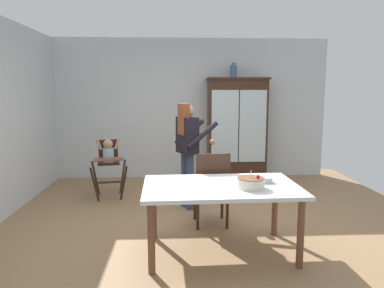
# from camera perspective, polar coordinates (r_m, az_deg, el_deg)

# --- Properties ---
(ground_plane) EXTENTS (6.24, 6.24, 0.00)m
(ground_plane) POSITION_cam_1_polar(r_m,az_deg,el_deg) (4.75, 1.27, -12.69)
(ground_plane) COLOR #93704C
(wall_back) EXTENTS (5.32, 0.06, 2.70)m
(wall_back) POSITION_cam_1_polar(r_m,az_deg,el_deg) (7.06, -0.27, 5.58)
(wall_back) COLOR silver
(wall_back) RESTS_ON ground_plane
(china_cabinet) EXTENTS (1.16, 0.48, 1.95)m
(china_cabinet) POSITION_cam_1_polar(r_m,az_deg,el_deg) (6.93, 7.12, 2.39)
(china_cabinet) COLOR #382116
(china_cabinet) RESTS_ON ground_plane
(ceramic_vase) EXTENTS (0.13, 0.13, 0.27)m
(ceramic_vase) POSITION_cam_1_polar(r_m,az_deg,el_deg) (6.88, 6.59, 11.43)
(ceramic_vase) COLOR #3D567F
(ceramic_vase) RESTS_ON china_cabinet
(high_chair_with_toddler) EXTENTS (0.67, 0.76, 0.95)m
(high_chair_with_toddler) POSITION_cam_1_polar(r_m,az_deg,el_deg) (5.88, -13.11, -2.12)
(high_chair_with_toddler) COLOR #382116
(high_chair_with_toddler) RESTS_ON ground_plane
(adult_person) EXTENTS (0.64, 0.63, 1.53)m
(adult_person) POSITION_cam_1_polar(r_m,az_deg,el_deg) (5.17, -0.68, 0.19)
(adult_person) COLOR #33425B
(adult_person) RESTS_ON ground_plane
(dining_table) EXTENTS (1.64, 1.04, 0.74)m
(dining_table) POSITION_cam_1_polar(r_m,az_deg,el_deg) (3.81, 4.60, -7.74)
(dining_table) COLOR silver
(dining_table) RESTS_ON ground_plane
(birthday_cake) EXTENTS (0.28, 0.28, 0.19)m
(birthday_cake) POSITION_cam_1_polar(r_m,az_deg,el_deg) (3.70, 9.31, -6.10)
(birthday_cake) COLOR beige
(birthday_cake) RESTS_ON dining_table
(serving_bowl) EXTENTS (0.18, 0.18, 0.05)m
(serving_bowl) POSITION_cam_1_polar(r_m,az_deg,el_deg) (3.97, 11.38, -5.55)
(serving_bowl) COLOR #B2BCC6
(serving_bowl) RESTS_ON dining_table
(dining_chair_far_side) EXTENTS (0.46, 0.46, 0.96)m
(dining_chair_far_side) POSITION_cam_1_polar(r_m,az_deg,el_deg) (4.52, 3.16, -6.40)
(dining_chair_far_side) COLOR #382116
(dining_chair_far_side) RESTS_ON ground_plane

